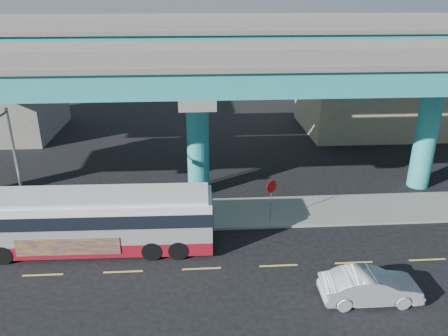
{
  "coord_description": "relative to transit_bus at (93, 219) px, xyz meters",
  "views": [
    {
      "loc": [
        -0.12,
        -19.16,
        13.29
      ],
      "look_at": [
        1.44,
        4.0,
        3.82
      ],
      "focal_mm": 35.0,
      "sensor_mm": 36.0,
      "label": 1
    }
  ],
  "objects": [
    {
      "name": "sidewalk",
      "position": [
        5.77,
        3.47,
        -1.75
      ],
      "size": [
        70.0,
        4.0,
        0.15
      ],
      "primitive_type": "cube",
      "color": "gray",
      "rests_on": "ground"
    },
    {
      "name": "lane_markings",
      "position": [
        5.77,
        -2.33,
        -1.81
      ],
      "size": [
        58.0,
        0.12,
        0.01
      ],
      "color": "#D8C64C",
      "rests_on": "ground"
    },
    {
      "name": "street_lamp",
      "position": [
        -4.31,
        1.42,
        3.16
      ],
      "size": [
        0.5,
        2.43,
        7.4
      ],
      "color": "gray",
      "rests_on": "sidewalk"
    },
    {
      "name": "transit_bus",
      "position": [
        0.0,
        0.0,
        0.0
      ],
      "size": [
        13.0,
        3.04,
        3.32
      ],
      "rotation": [
        0.0,
        0.0,
        -0.02
      ],
      "color": "maroon",
      "rests_on": "ground"
    },
    {
      "name": "viaduct",
      "position": [
        5.77,
        7.08,
        7.32
      ],
      "size": [
        52.0,
        12.4,
        11.7
      ],
      "color": "teal",
      "rests_on": "ground"
    },
    {
      "name": "building_beige",
      "position": [
        23.77,
        20.95,
        1.69
      ],
      "size": [
        14.0,
        10.23,
        7.0
      ],
      "color": "#BDB087",
      "rests_on": "ground"
    },
    {
      "name": "sedan",
      "position": [
        13.42,
        -5.29,
        -1.07
      ],
      "size": [
        1.66,
        4.58,
        1.5
      ],
      "primitive_type": "imported",
      "rotation": [
        0.0,
        0.0,
        1.56
      ],
      "color": "#B1B1B6",
      "rests_on": "ground"
    },
    {
      "name": "ground",
      "position": [
        5.77,
        -2.03,
        -1.82
      ],
      "size": [
        120.0,
        120.0,
        0.0
      ],
      "primitive_type": "plane",
      "color": "black",
      "rests_on": "ground"
    },
    {
      "name": "stop_sign",
      "position": [
        10.06,
        2.15,
        0.32
      ],
      "size": [
        0.71,
        0.47,
        2.73
      ],
      "rotation": [
        0.0,
        0.0,
        0.17
      ],
      "color": "gray",
      "rests_on": "sidewalk"
    }
  ]
}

